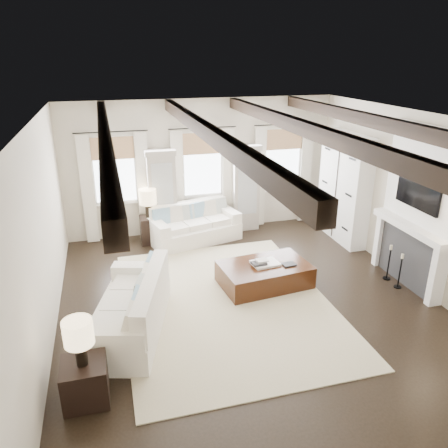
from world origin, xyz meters
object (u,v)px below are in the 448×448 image
object	(u,v)px
sofa_back	(194,226)
ottoman	(264,275)
side_table_front	(85,382)
sofa_left	(133,310)
side_table_back	(150,230)

from	to	relation	value
sofa_back	ottoman	bearing A→B (deg)	-71.02
sofa_back	side_table_front	size ratio (longest dim) A/B	3.99
sofa_left	ottoman	world-z (taller)	sofa_left
sofa_left	side_table_back	distance (m)	3.51
sofa_left	ottoman	bearing A→B (deg)	18.64
sofa_left	side_table_front	distance (m)	1.53
sofa_back	ottoman	distance (m)	2.64
ottoman	side_table_front	xyz separation A→B (m)	(-3.22, -2.20, 0.06)
sofa_back	ottoman	world-z (taller)	sofa_back
sofa_left	side_table_front	bearing A→B (deg)	-117.55
sofa_back	ottoman	xyz separation A→B (m)	(0.86, -2.49, -0.14)
ottoman	side_table_back	bearing A→B (deg)	119.60
ottoman	sofa_left	bearing A→B (deg)	-167.47
side_table_back	sofa_back	bearing A→B (deg)	-6.19
sofa_left	side_table_front	world-z (taller)	sofa_left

